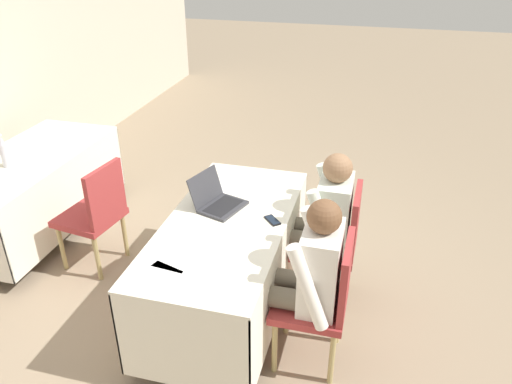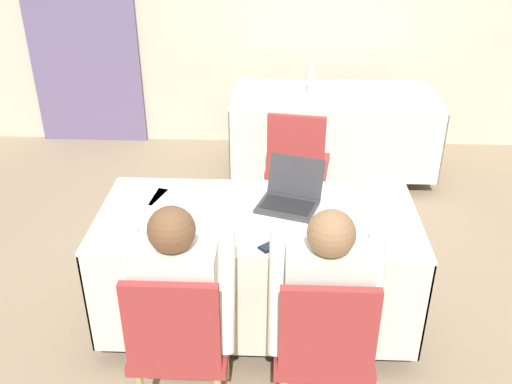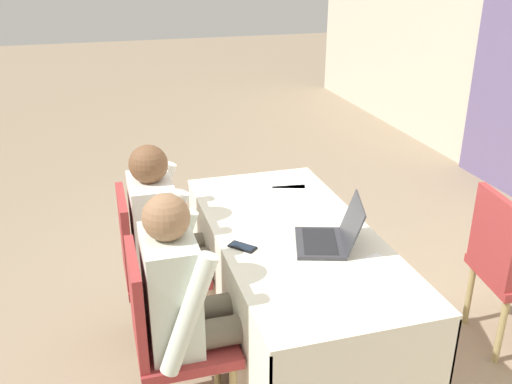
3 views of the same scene
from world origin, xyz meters
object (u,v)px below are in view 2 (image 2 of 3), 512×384
at_px(water_bottle, 311,78).
at_px(cell_phone, 272,245).
at_px(chair_near_right, 324,344).
at_px(chair_far_spare, 297,162).
at_px(person_checkered_shirt, 181,297).
at_px(chair_near_left, 179,339).
at_px(person_white_shirt, 324,301).
at_px(laptop, 290,197).

bearing_deg(water_bottle, cell_phone, -97.00).
relative_size(chair_near_right, chair_far_spare, 1.00).
xyz_separation_m(chair_near_right, person_checkered_shirt, (-0.65, 0.10, 0.16)).
bearing_deg(chair_far_spare, person_checkered_shirt, 80.48).
relative_size(chair_far_spare, person_checkered_shirt, 0.78).
height_order(chair_near_left, person_white_shirt, person_white_shirt).
bearing_deg(person_checkered_shirt, chair_far_spare, -107.80).
relative_size(laptop, chair_far_spare, 0.43).
bearing_deg(chair_far_spare, water_bottle, -89.89).
bearing_deg(water_bottle, person_white_shirt, -90.90).
bearing_deg(chair_far_spare, laptop, 94.37).
bearing_deg(person_white_shirt, chair_near_right, 90.00).
bearing_deg(water_bottle, laptop, -95.81).
xyz_separation_m(chair_near_left, chair_near_right, (0.65, 0.00, 0.00)).
xyz_separation_m(water_bottle, chair_near_right, (-0.04, -2.71, -0.36)).
distance_m(laptop, person_white_shirt, 0.75).
xyz_separation_m(cell_phone, person_white_shirt, (0.24, -0.31, -0.08)).
distance_m(laptop, chair_near_right, 0.88).
xyz_separation_m(cell_phone, chair_near_left, (-0.40, -0.41, -0.24)).
relative_size(laptop, person_white_shirt, 0.33).
height_order(cell_phone, person_white_shirt, person_white_shirt).
relative_size(cell_phone, chair_near_left, 0.16).
relative_size(water_bottle, chair_near_left, 0.31).
height_order(cell_phone, person_checkered_shirt, person_checkered_shirt).
xyz_separation_m(chair_near_right, chair_far_spare, (-0.08, 1.87, 0.00)).
bearing_deg(cell_phone, chair_near_right, -11.76).
bearing_deg(laptop, water_bottle, 102.04).
bearing_deg(laptop, chair_near_right, -61.78).
height_order(laptop, person_white_shirt, person_white_shirt).
distance_m(laptop, chair_far_spare, 1.08).
bearing_deg(chair_near_right, person_white_shirt, -90.00).
height_order(chair_far_spare, person_checkered_shirt, person_checkered_shirt).
relative_size(cell_phone, water_bottle, 0.51).
height_order(laptop, person_checkered_shirt, person_checkered_shirt).
xyz_separation_m(chair_near_left, person_checkered_shirt, (-0.00, 0.10, 0.16)).
height_order(chair_near_right, person_white_shirt, person_white_shirt).
relative_size(water_bottle, person_checkered_shirt, 0.24).
bearing_deg(person_white_shirt, chair_far_spare, -87.42).
height_order(cell_phone, chair_near_right, chair_near_right).
bearing_deg(chair_near_right, chair_far_spare, -87.56).
bearing_deg(person_checkered_shirt, water_bottle, -104.77).
relative_size(chair_near_left, person_checkered_shirt, 0.78).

